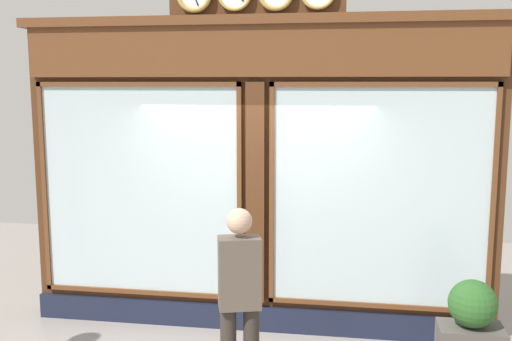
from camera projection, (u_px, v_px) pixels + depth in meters
name	position (u px, v px, depth m)	size (l,w,h in m)	color
shop_facade	(258.00, 174.00, 6.41)	(5.22, 0.42, 3.92)	#4C2B16
pedestrian	(240.00, 295.00, 5.02)	(0.41, 0.31, 1.69)	#312A24
planter_shrub	(473.00, 304.00, 5.08)	(0.42, 0.42, 0.42)	#285623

